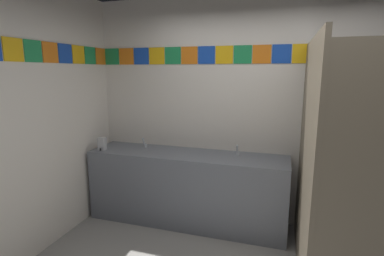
{
  "coord_description": "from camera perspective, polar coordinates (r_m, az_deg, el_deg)",
  "views": [
    {
      "loc": [
        0.26,
        -1.97,
        1.83
      ],
      "look_at": [
        -0.63,
        0.92,
        1.24
      ],
      "focal_mm": 27.63,
      "sensor_mm": 36.0,
      "label": 1
    }
  ],
  "objects": [
    {
      "name": "vanity_counter",
      "position": [
        3.65,
        -1.02,
        -11.34
      ],
      "size": [
        2.35,
        0.57,
        0.86
      ],
      "color": "slate",
      "rests_on": "ground_plane"
    },
    {
      "name": "wall_back",
      "position": [
        3.57,
        12.9,
        3.06
      ],
      "size": [
        4.05,
        0.09,
        2.69
      ],
      "color": "silver",
      "rests_on": "ground_plane"
    },
    {
      "name": "soap_dispenser",
      "position": [
        3.8,
        -16.95,
        -2.96
      ],
      "size": [
        0.09,
        0.09,
        0.16
      ],
      "color": "#B7BABF",
      "rests_on": "vanity_counter"
    },
    {
      "name": "wall_side",
      "position": [
        3.08,
        -32.09,
        0.43
      ],
      "size": [
        0.09,
        3.04,
        2.69
      ],
      "color": "silver",
      "rests_on": "ground_plane"
    },
    {
      "name": "faucet_right",
      "position": [
        3.45,
        8.78,
        -4.45
      ],
      "size": [
        0.04,
        0.1,
        0.14
      ],
      "color": "silver",
      "rests_on": "vanity_counter"
    },
    {
      "name": "stall_divider",
      "position": [
        2.59,
        25.07,
        -7.54
      ],
      "size": [
        0.92,
        1.57,
        2.1
      ],
      "color": "#726651",
      "rests_on": "ground_plane"
    },
    {
      "name": "faucet_left",
      "position": [
        3.79,
        -9.1,
        -3.04
      ],
      "size": [
        0.04,
        0.1,
        0.14
      ],
      "color": "silver",
      "rests_on": "vanity_counter"
    },
    {
      "name": "toilet",
      "position": [
        3.55,
        30.24,
        -16.01
      ],
      "size": [
        0.39,
        0.49,
        0.74
      ],
      "color": "white",
      "rests_on": "ground_plane"
    }
  ]
}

